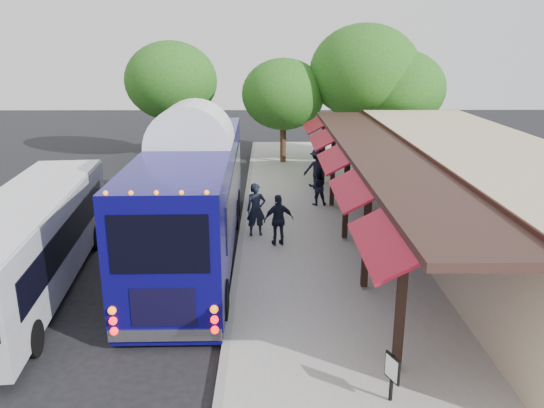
% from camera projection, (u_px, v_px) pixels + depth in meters
% --- Properties ---
extents(ground, '(90.00, 90.00, 0.00)m').
position_uv_depth(ground, '(232.00, 293.00, 15.24)').
color(ground, black).
rests_on(ground, ground).
extents(sidewalk, '(10.00, 40.00, 0.15)m').
position_uv_depth(sidewalk, '(378.00, 241.00, 19.08)').
color(sidewalk, '#9E9B93').
rests_on(sidewalk, ground).
extents(curb, '(0.20, 40.00, 0.16)m').
position_uv_depth(curb, '(241.00, 242.00, 19.04)').
color(curb, gray).
rests_on(curb, ground).
extents(station_shelter, '(8.15, 20.00, 3.60)m').
position_uv_depth(station_shelter, '(477.00, 194.00, 18.59)').
color(station_shelter, tan).
rests_on(station_shelter, ground).
extents(coach_bus, '(2.90, 12.77, 4.06)m').
position_uv_depth(coach_bus, '(194.00, 191.00, 17.73)').
color(coach_bus, '#0C085E').
rests_on(coach_bus, ground).
extents(city_bus, '(3.34, 10.51, 2.78)m').
position_uv_depth(city_bus, '(30.00, 240.00, 15.08)').
color(city_bus, gray).
rests_on(city_bus, ground).
extents(ped_a, '(0.79, 0.60, 1.94)m').
position_uv_depth(ped_a, '(256.00, 210.00, 19.23)').
color(ped_a, black).
rests_on(ped_a, sidewalk).
extents(ped_b, '(0.84, 0.68, 1.63)m').
position_uv_depth(ped_b, '(318.00, 187.00, 22.96)').
color(ped_b, black).
rests_on(ped_b, sidewalk).
extents(ped_c, '(1.13, 0.66, 1.81)m').
position_uv_depth(ped_c, '(279.00, 220.00, 18.30)').
color(ped_c, black).
rests_on(ped_c, sidewalk).
extents(ped_d, '(1.30, 0.78, 1.97)m').
position_uv_depth(ped_d, '(317.00, 169.00, 25.51)').
color(ped_d, black).
rests_on(ped_d, sidewalk).
extents(sign_board, '(0.21, 0.43, 1.00)m').
position_uv_depth(sign_board, '(392.00, 370.00, 10.23)').
color(sign_board, black).
rests_on(sign_board, sidewalk).
extents(tree_left, '(4.82, 4.82, 6.18)m').
position_uv_depth(tree_left, '(283.00, 94.00, 30.62)').
color(tree_left, '#382314').
rests_on(tree_left, ground).
extents(tree_mid, '(6.30, 6.30, 8.07)m').
position_uv_depth(tree_mid, '(364.00, 72.00, 30.21)').
color(tree_mid, '#382314').
rests_on(tree_mid, ground).
extents(tree_right, '(5.20, 5.20, 6.66)m').
position_uv_depth(tree_right, '(399.00, 89.00, 30.12)').
color(tree_right, '#382314').
rests_on(tree_right, ground).
extents(tree_far, '(5.58, 5.58, 7.15)m').
position_uv_depth(tree_far, '(171.00, 81.00, 32.14)').
color(tree_far, '#382314').
rests_on(tree_far, ground).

